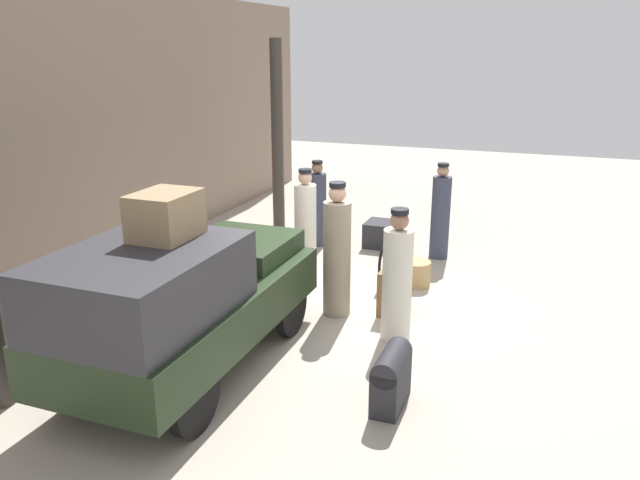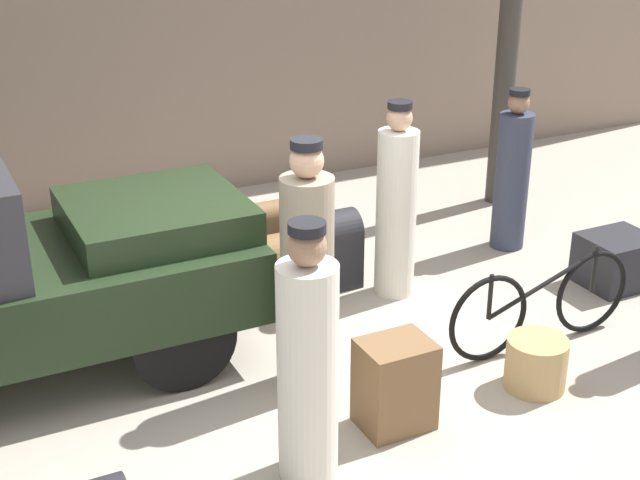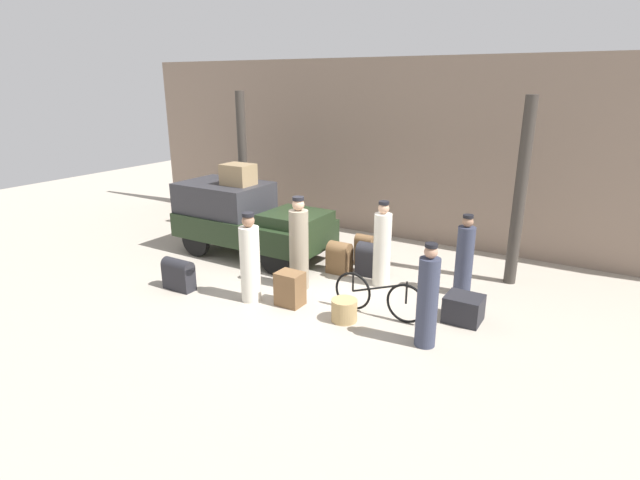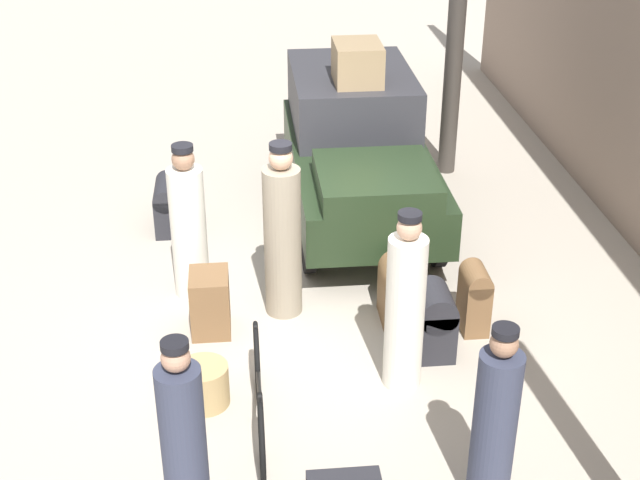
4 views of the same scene
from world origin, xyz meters
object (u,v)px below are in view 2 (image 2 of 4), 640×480
at_px(porter_standing_middle, 308,365).
at_px(porter_carrying_trunk, 396,208).
at_px(wicker_basket, 536,363).
at_px(porter_with_bicycle, 307,277).
at_px(trunk_barrel_dark, 330,248).
at_px(trunk_umber_medium, 395,384).
at_px(conductor_in_dark_uniform, 512,176).
at_px(trunk_large_brown, 271,235).
at_px(suitcase_tan_flat, 616,260).
at_px(bicycle, 542,304).
at_px(suitcase_black_upright, 277,271).

bearing_deg(porter_standing_middle, porter_carrying_trunk, 47.68).
xyz_separation_m(wicker_basket, porter_with_bicycle, (-1.45, 0.79, 0.66)).
xyz_separation_m(porter_carrying_trunk, trunk_barrel_dark, (-0.45, 0.37, -0.43)).
relative_size(porter_standing_middle, trunk_umber_medium, 2.68).
height_order(porter_carrying_trunk, conductor_in_dark_uniform, porter_carrying_trunk).
xyz_separation_m(porter_with_bicycle, trunk_barrel_dark, (0.87, 1.37, -0.49)).
height_order(porter_carrying_trunk, porter_standing_middle, porter_carrying_trunk).
height_order(porter_with_bicycle, porter_standing_middle, porter_with_bicycle).
xyz_separation_m(wicker_basket, porter_standing_middle, (-1.90, -0.16, 0.58)).
relative_size(trunk_large_brown, suitcase_tan_flat, 1.15).
relative_size(wicker_basket, conductor_in_dark_uniform, 0.28).
xyz_separation_m(trunk_umber_medium, suitcase_tan_flat, (2.91, 1.00, -0.09)).
relative_size(bicycle, porter_carrying_trunk, 0.99).
xyz_separation_m(porter_with_bicycle, trunk_umber_medium, (0.29, -0.74, -0.54)).
xyz_separation_m(bicycle, trunk_barrel_dark, (-1.00, 1.69, 0.01)).
distance_m(porter_with_bicycle, suitcase_black_upright, 1.29).
relative_size(bicycle, suitcase_black_upright, 2.52).
distance_m(bicycle, suitcase_tan_flat, 1.46).
relative_size(wicker_basket, suitcase_tan_flat, 0.73).
distance_m(porter_carrying_trunk, suitcase_tan_flat, 2.10).
bearing_deg(trunk_umber_medium, wicker_basket, -2.40).
distance_m(trunk_large_brown, suitcase_black_upright, 0.75).
relative_size(wicker_basket, trunk_large_brown, 0.64).
xyz_separation_m(conductor_in_dark_uniform, porter_standing_middle, (-3.30, -2.33, 0.05)).
bearing_deg(trunk_large_brown, suitcase_tan_flat, -30.84).
height_order(bicycle, porter_standing_middle, porter_standing_middle).
bearing_deg(trunk_large_brown, porter_with_bicycle, -105.59).
bearing_deg(porter_standing_middle, trunk_barrel_dark, 60.28).
distance_m(conductor_in_dark_uniform, porter_standing_middle, 4.04).
height_order(bicycle, trunk_umber_medium, bicycle).
distance_m(porter_carrying_trunk, porter_with_bicycle, 1.65).
bearing_deg(suitcase_tan_flat, trunk_large_brown, 149.16).
height_order(wicker_basket, trunk_umber_medium, trunk_umber_medium).
xyz_separation_m(porter_carrying_trunk, conductor_in_dark_uniform, (1.53, 0.39, -0.07)).
relative_size(porter_with_bicycle, suitcase_black_upright, 2.73).
height_order(porter_standing_middle, trunk_large_brown, porter_standing_middle).
height_order(bicycle, suitcase_tan_flat, bicycle).
xyz_separation_m(porter_carrying_trunk, trunk_umber_medium, (-1.03, -1.74, -0.48)).
relative_size(porter_standing_middle, trunk_large_brown, 2.42).
height_order(wicker_basket, porter_carrying_trunk, porter_carrying_trunk).
bearing_deg(wicker_basket, trunk_umber_medium, 177.60).
bearing_deg(porter_standing_middle, porter_with_bicycle, 64.57).
bearing_deg(bicycle, trunk_umber_medium, -164.85).
height_order(trunk_large_brown, trunk_barrel_dark, trunk_barrel_dark).
distance_m(porter_with_bicycle, trunk_umber_medium, 0.96).
bearing_deg(suitcase_tan_flat, bicycle, -156.64).
relative_size(porter_carrying_trunk, trunk_large_brown, 2.47).
bearing_deg(porter_carrying_trunk, trunk_umber_medium, -120.59).
relative_size(conductor_in_dark_uniform, trunk_barrel_dark, 2.24).
bearing_deg(trunk_barrel_dark, porter_with_bicycle, -122.49).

